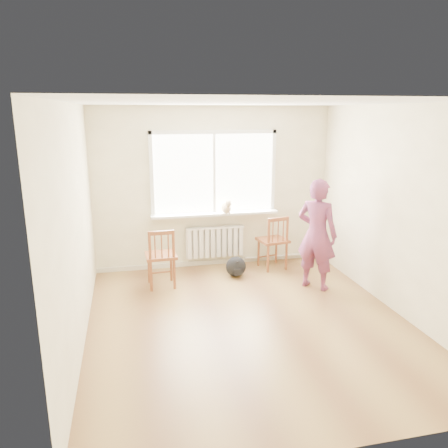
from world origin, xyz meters
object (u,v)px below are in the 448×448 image
chair_left (161,258)px  backpack (236,267)px  person (317,234)px  cat (226,207)px  chair_right (274,242)px

chair_left → backpack: chair_left is taller
chair_left → backpack: 1.26m
person → cat: (-1.11, 1.16, 0.22)m
chair_left → cat: 1.45m
cat → backpack: bearing=-89.3°
chair_right → person: size_ratio=0.55×
person → chair_right: bearing=-23.0°
cat → person: bearing=-52.2°
person → cat: size_ratio=4.39×
cat → backpack: 1.00m
chair_left → person: size_ratio=0.55×
chair_left → cat: (1.15, 0.65, 0.59)m
chair_right → backpack: bearing=6.8°
chair_right → cat: cat is taller
backpack → cat: bearing=96.5°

